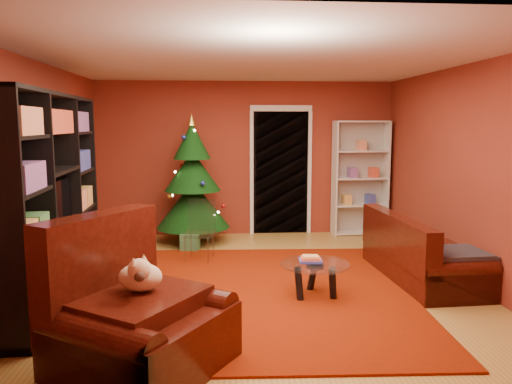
{
  "coord_description": "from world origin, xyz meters",
  "views": [
    {
      "loc": [
        -0.46,
        -5.73,
        1.9
      ],
      "look_at": [
        0.0,
        0.4,
        1.05
      ],
      "focal_mm": 35.0,
      "sensor_mm": 36.0,
      "label": 1
    }
  ],
  "objects": [
    {
      "name": "floor",
      "position": [
        0.0,
        0.0,
        -0.03
      ],
      "size": [
        5.0,
        5.5,
        0.05
      ],
      "primitive_type": "cube",
      "color": "#A98137",
      "rests_on": "ground"
    },
    {
      "name": "ceiling",
      "position": [
        0.0,
        0.0,
        2.62
      ],
      "size": [
        5.0,
        5.5,
        0.05
      ],
      "primitive_type": "cube",
      "color": "silver",
      "rests_on": "wall_back"
    },
    {
      "name": "wall_back",
      "position": [
        0.0,
        2.77,
        1.3
      ],
      "size": [
        5.0,
        0.05,
        2.6
      ],
      "primitive_type": "cube",
      "color": "maroon",
      "rests_on": "ground"
    },
    {
      "name": "wall_left",
      "position": [
        -2.52,
        0.0,
        1.3
      ],
      "size": [
        0.05,
        5.5,
        2.6
      ],
      "primitive_type": "cube",
      "color": "maroon",
      "rests_on": "ground"
    },
    {
      "name": "wall_right",
      "position": [
        2.52,
        0.0,
        1.3
      ],
      "size": [
        0.05,
        5.5,
        2.6
      ],
      "primitive_type": "cube",
      "color": "maroon",
      "rests_on": "ground"
    },
    {
      "name": "doorway",
      "position": [
        0.6,
        2.73,
        1.05
      ],
      "size": [
        1.06,
        0.6,
        2.16
      ],
      "primitive_type": null,
      "color": "black",
      "rests_on": "floor"
    },
    {
      "name": "rug",
      "position": [
        0.03,
        -0.35,
        0.01
      ],
      "size": [
        3.4,
        3.92,
        0.02
      ],
      "primitive_type": "cube",
      "rotation": [
        0.0,
        0.0,
        -0.04
      ],
      "color": "maroon",
      "rests_on": "floor"
    },
    {
      "name": "media_unit",
      "position": [
        -2.27,
        -0.3,
        1.11
      ],
      "size": [
        0.57,
        2.9,
        2.21
      ],
      "primitive_type": null,
      "rotation": [
        0.0,
        0.0,
        0.04
      ],
      "color": "black",
      "rests_on": "floor"
    },
    {
      "name": "christmas_tree",
      "position": [
        -0.87,
        2.15,
        1.0
      ],
      "size": [
        1.28,
        1.28,
        2.06
      ],
      "primitive_type": null,
      "rotation": [
        0.0,
        0.0,
        -0.11
      ],
      "color": "black",
      "rests_on": "floor"
    },
    {
      "name": "gift_box_teal",
      "position": [
        -1.66,
        2.24,
        0.13
      ],
      "size": [
        0.29,
        0.29,
        0.27
      ],
      "primitive_type": "cube",
      "rotation": [
        0.0,
        0.0,
        -0.09
      ],
      "color": "#16526A",
      "rests_on": "floor"
    },
    {
      "name": "gift_box_green",
      "position": [
        -0.9,
        1.65,
        0.13
      ],
      "size": [
        0.3,
        0.3,
        0.26
      ],
      "primitive_type": "cube",
      "rotation": [
        0.0,
        0.0,
        -0.14
      ],
      "color": "#347747",
      "rests_on": "floor"
    },
    {
      "name": "white_bookshelf",
      "position": [
        1.95,
        2.57,
        0.97
      ],
      "size": [
        0.94,
        0.37,
        1.99
      ],
      "primitive_type": null,
      "rotation": [
        0.0,
        0.0,
        0.05
      ],
      "color": "white",
      "rests_on": "floor"
    },
    {
      "name": "armchair",
      "position": [
        -1.06,
        -2.01,
        0.48
      ],
      "size": [
        1.71,
        1.71,
        0.96
      ],
      "primitive_type": null,
      "rotation": [
        0.0,
        0.0,
        0.98
      ],
      "color": "black",
      "rests_on": "rug"
    },
    {
      "name": "dog",
      "position": [
        -1.08,
        -1.94,
        0.72
      ],
      "size": [
        0.47,
        0.5,
        0.31
      ],
      "primitive_type": null,
      "rotation": [
        0.0,
        0.0,
        0.98
      ],
      "color": "beige",
      "rests_on": "armchair"
    },
    {
      "name": "sofa",
      "position": [
        2.02,
        0.03,
        0.41
      ],
      "size": [
        0.95,
        1.93,
        0.81
      ],
      "primitive_type": null,
      "rotation": [
        0.0,
        0.0,
        1.62
      ],
      "color": "black",
      "rests_on": "rug"
    },
    {
      "name": "coffee_table",
      "position": [
        0.58,
        -0.52,
        0.2
      ],
      "size": [
        0.82,
        0.82,
        0.48
      ],
      "primitive_type": null,
      "rotation": [
        0.0,
        0.0,
        -0.09
      ],
      "color": "gray",
      "rests_on": "rug"
    },
    {
      "name": "acrylic_chair",
      "position": [
        -0.74,
        1.01,
        0.39
      ],
      "size": [
        0.48,
        0.5,
        0.77
      ],
      "primitive_type": null,
      "rotation": [
        0.0,
        0.0,
        -0.21
      ],
      "color": "#66605B",
      "rests_on": "rug"
    }
  ]
}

